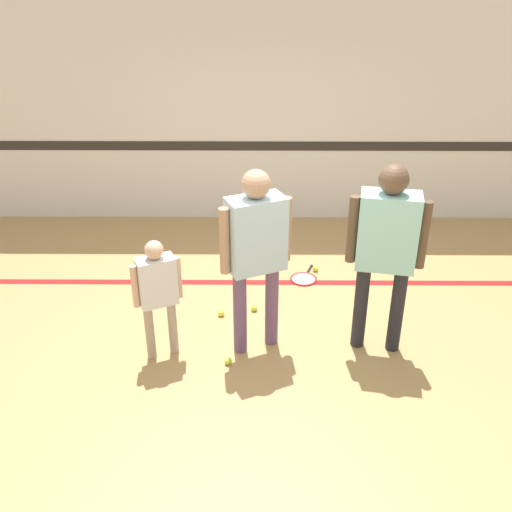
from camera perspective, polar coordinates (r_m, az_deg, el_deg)
name	(u,v)px	position (r m, az deg, el deg)	size (l,w,h in m)	color
ground_plane	(264,348)	(5.36, 0.83, -9.19)	(16.00, 16.00, 0.00)	tan
wall_back	(264,102)	(7.52, 0.77, 15.19)	(16.00, 0.07, 3.20)	silver
floor_stripe	(264,282)	(6.37, 0.77, -2.65)	(14.40, 0.10, 0.01)	red
person_instructor	(256,244)	(4.83, 0.00, 1.24)	(0.60, 0.44, 1.72)	#6B4C70
person_student_left	(157,287)	(4.96, -9.83, -3.09)	(0.40, 0.29, 1.15)	tan
person_student_right	(387,241)	(4.94, 12.92, 1.46)	(0.66, 0.36, 1.77)	#232328
racket_spare_on_floor	(304,278)	(6.46, 4.81, -2.24)	(0.39, 0.52, 0.03)	red
tennis_ball_near_instructor	(228,361)	(5.16, -2.79, -10.46)	(0.07, 0.07, 0.07)	#CCE038
tennis_ball_by_spare_racket	(316,269)	(6.62, 5.98, -1.27)	(0.07, 0.07, 0.07)	#CCE038
tennis_ball_stray_left	(221,313)	(5.79, -3.51, -5.74)	(0.07, 0.07, 0.07)	#CCE038
tennis_ball_stray_right	(254,308)	(5.86, -0.19, -5.24)	(0.07, 0.07, 0.07)	#CCE038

